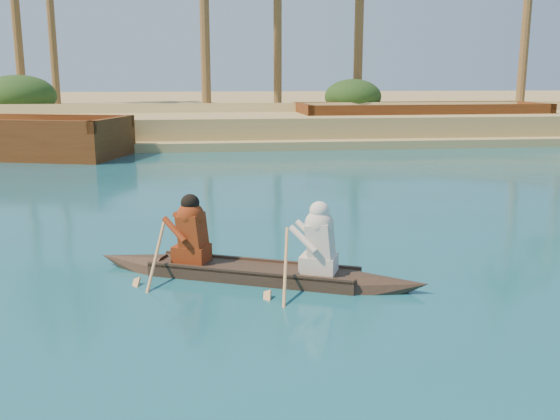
{
  "coord_description": "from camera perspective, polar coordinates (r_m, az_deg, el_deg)",
  "views": [
    {
      "loc": [
        4.25,
        -4.22,
        3.12
      ],
      "look_at": [
        5.63,
        6.82,
        0.72
      ],
      "focal_mm": 40.0,
      "sensor_mm": 36.0,
      "label": 1
    }
  ],
  "objects": [
    {
      "name": "sandy_embankment",
      "position": [
        51.35,
        -12.03,
        8.98
      ],
      "size": [
        150.0,
        51.0,
        1.5
      ],
      "color": "tan",
      "rests_on": "ground"
    },
    {
      "name": "canoe",
      "position": [
        9.79,
        -2.45,
        -4.68
      ],
      "size": [
        5.24,
        2.79,
        1.49
      ],
      "rotation": [
        0.0,
        0.0,
        -0.41
      ],
      "color": "#372A1E",
      "rests_on": "ground"
    },
    {
      "name": "barge_right",
      "position": [
        33.25,
        12.65,
        7.73
      ],
      "size": [
        12.62,
        4.44,
        2.09
      ],
      "rotation": [
        0.0,
        0.0,
        0.02
      ],
      "color": "#5C3113",
      "rests_on": "ground"
    },
    {
      "name": "shrub_cluster",
      "position": [
        36.03,
        -14.07,
        8.73
      ],
      "size": [
        100.0,
        6.0,
        2.4
      ],
      "primitive_type": null,
      "color": "#1C3513",
      "rests_on": "ground"
    }
  ]
}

